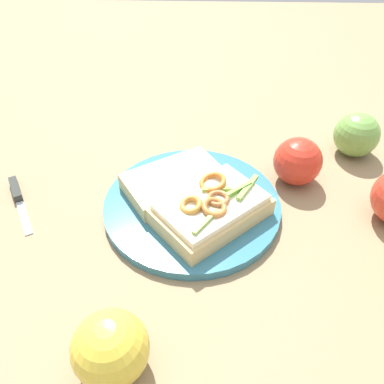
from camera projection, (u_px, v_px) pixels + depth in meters
ground_plane at (192, 209)px, 0.60m from camera, size 2.00×2.00×0.00m
plate at (192, 205)px, 0.59m from camera, size 0.26×0.26×0.01m
sandwich at (211, 208)px, 0.55m from camera, size 0.18×0.18×0.05m
bread_slice_side at (175, 181)px, 0.60m from camera, size 0.17×0.15×0.02m
apple_1 at (111, 348)px, 0.39m from camera, size 0.11×0.11×0.08m
apple_2 at (298, 161)px, 0.62m from camera, size 0.11×0.11×0.08m
apple_4 at (357, 135)px, 0.68m from camera, size 0.08×0.08×0.08m
knife at (18, 197)px, 0.61m from camera, size 0.07×0.12×0.01m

